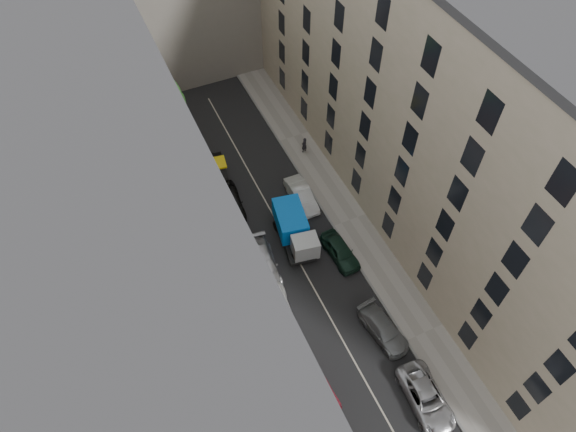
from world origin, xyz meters
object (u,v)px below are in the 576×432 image
tree_mid (181,170)px  car_left_5 (217,173)px  tree_far (154,103)px  tarp_truck (294,228)px  car_right_1 (383,329)px  car_right_3 (301,195)px  car_left_3 (263,264)px  car_right_0 (426,398)px  car_right_2 (340,251)px  pedestrian (304,145)px  car_left_1 (316,386)px  car_left_4 (231,202)px  lamp_post (256,273)px  car_left_2 (276,316)px

tree_mid → car_left_5: bearing=49.5°
tree_far → tarp_truck: bearing=-64.0°
car_right_1 → car_right_3: (0.00, 13.36, 0.08)m
tarp_truck → car_left_3: size_ratio=1.11×
car_left_5 → car_right_0: 24.64m
car_left_3 → car_left_5: (0.00, 10.39, -0.00)m
car_right_2 → car_right_3: size_ratio=0.94×
pedestrian → car_left_1: bearing=46.9°
car_left_1 → car_right_3: 16.18m
tarp_truck → car_left_5: tarp_truck is taller
pedestrian → tree_mid: bearing=-1.3°
car_left_4 → car_left_5: size_ratio=0.98×
car_right_2 → lamp_post: size_ratio=0.69×
car_left_1 → car_left_4: bearing=80.4°
car_left_3 → car_right_3: bearing=48.7°
lamp_post → pedestrian: (9.72, 12.53, -2.90)m
car_left_3 → car_right_2: size_ratio=1.24×
car_right_3 → tree_mid: 10.90m
tarp_truck → car_right_2: (2.53, -3.00, -0.66)m
car_left_4 → lamp_post: size_ratio=0.74×
car_left_5 → car_right_0: bearing=-68.1°
tarp_truck → car_right_2: tarp_truck is taller
car_left_5 → tarp_truck: bearing=-59.9°
car_left_1 → car_right_1: bearing=6.9°
car_right_0 → car_right_3: car_right_3 is taller
car_left_3 → lamp_post: 4.16m
car_right_0 → tree_mid: bearing=118.6°
car_right_3 → tree_mid: tree_mid is taller
car_left_3 → tree_mid: bearing=126.1°
car_right_2 → car_right_1: bearing=-96.2°
tree_mid → pedestrian: 13.65m
car_left_3 → lamp_post: lamp_post is taller
car_left_1 → car_right_2: size_ratio=0.97×
car_left_2 → tree_mid: 12.48m
tarp_truck → pedestrian: bearing=69.8°
car_right_2 → tree_mid: 13.47m
car_right_2 → tree_mid: tree_mid is taller
pedestrian → car_left_5: bearing=-21.1°
car_left_2 → car_right_1: size_ratio=1.20×
car_left_1 → car_right_0: (6.07, -3.60, 0.02)m
car_left_2 → car_right_3: (6.40, 9.40, -0.01)m
car_left_4 → car_right_1: 16.18m
car_left_5 → tree_far: bearing=132.2°
car_left_5 → tree_mid: size_ratio=0.48×
lamp_post → car_left_5: bearing=83.7°
car_left_2 → car_right_2: (6.73, 3.07, -0.03)m
car_left_5 → pedestrian: 8.33m
car_right_1 → car_right_3: car_right_3 is taller
car_left_3 → tree_far: 16.44m
car_left_5 → lamp_post: bearing=-87.5°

